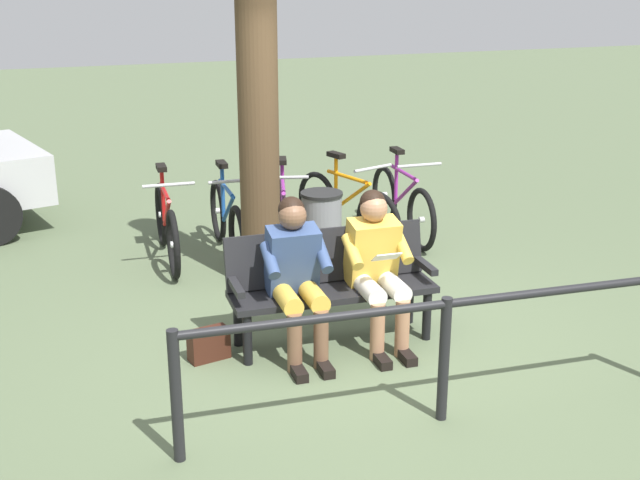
{
  "coord_description": "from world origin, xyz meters",
  "views": [
    {
      "loc": [
        2.21,
        5.34,
        2.81
      ],
      "look_at": [
        0.11,
        -0.47,
        0.75
      ],
      "focal_mm": 46.33,
      "sensor_mm": 36.0,
      "label": 1
    }
  ],
  "objects_px": {
    "litter_bin": "(322,234)",
    "bicycle_green": "(402,204)",
    "bicycle_red": "(167,226)",
    "tree_trunk": "(258,85)",
    "bicycle_orange": "(347,209)",
    "person_reading": "(377,262)",
    "bicycle_black": "(283,217)",
    "bench": "(330,278)",
    "bicycle_blue": "(227,222)",
    "person_companion": "(296,270)",
    "handbag": "(209,344)"
  },
  "relations": [
    {
      "from": "bicycle_black",
      "to": "person_reading",
      "type": "bearing_deg",
      "value": 16.5
    },
    {
      "from": "person_companion",
      "to": "bicycle_red",
      "type": "xyz_separation_m",
      "value": [
        0.56,
        -2.41,
        -0.3
      ]
    },
    {
      "from": "person_reading",
      "to": "bicycle_green",
      "type": "distance_m",
      "value": 2.73
    },
    {
      "from": "tree_trunk",
      "to": "bicycle_red",
      "type": "bearing_deg",
      "value": -52.53
    },
    {
      "from": "tree_trunk",
      "to": "person_companion",
      "type": "bearing_deg",
      "value": 84.21
    },
    {
      "from": "handbag",
      "to": "tree_trunk",
      "type": "bearing_deg",
      "value": -120.51
    },
    {
      "from": "litter_bin",
      "to": "bicycle_green",
      "type": "relative_size",
      "value": 0.48
    },
    {
      "from": "bicycle_green",
      "to": "bicycle_orange",
      "type": "distance_m",
      "value": 0.64
    },
    {
      "from": "bench",
      "to": "bicycle_orange",
      "type": "bearing_deg",
      "value": -112.38
    },
    {
      "from": "person_companion",
      "to": "bench",
      "type": "bearing_deg",
      "value": -152.81
    },
    {
      "from": "bicycle_red",
      "to": "handbag",
      "type": "bearing_deg",
      "value": 0.79
    },
    {
      "from": "bicycle_black",
      "to": "bench",
      "type": "bearing_deg",
      "value": 8.21
    },
    {
      "from": "bicycle_black",
      "to": "person_companion",
      "type": "bearing_deg",
      "value": 0.91
    },
    {
      "from": "bench",
      "to": "bicycle_green",
      "type": "xyz_separation_m",
      "value": [
        -1.65,
        -2.18,
        -0.15
      ]
    },
    {
      "from": "litter_bin",
      "to": "bicycle_green",
      "type": "bearing_deg",
      "value": -146.18
    },
    {
      "from": "person_companion",
      "to": "litter_bin",
      "type": "relative_size",
      "value": 1.48
    },
    {
      "from": "litter_bin",
      "to": "bicycle_black",
      "type": "xyz_separation_m",
      "value": [
        0.13,
        -0.79,
        -0.05
      ]
    },
    {
      "from": "bicycle_blue",
      "to": "handbag",
      "type": "bearing_deg",
      "value": -14.68
    },
    {
      "from": "person_companion",
      "to": "tree_trunk",
      "type": "xyz_separation_m",
      "value": [
        -0.15,
        -1.48,
        1.16
      ]
    },
    {
      "from": "tree_trunk",
      "to": "bicycle_blue",
      "type": "relative_size",
      "value": 2.17
    },
    {
      "from": "person_reading",
      "to": "bicycle_red",
      "type": "bearing_deg",
      "value": -61.46
    },
    {
      "from": "tree_trunk",
      "to": "bicycle_orange",
      "type": "distance_m",
      "value": 2.08
    },
    {
      "from": "person_reading",
      "to": "bicycle_red",
      "type": "relative_size",
      "value": 0.71
    },
    {
      "from": "bicycle_orange",
      "to": "person_companion",
      "type": "bearing_deg",
      "value": -47.42
    },
    {
      "from": "litter_bin",
      "to": "bicycle_orange",
      "type": "xyz_separation_m",
      "value": [
        -0.59,
        -0.85,
        -0.05
      ]
    },
    {
      "from": "person_reading",
      "to": "person_companion",
      "type": "xyz_separation_m",
      "value": [
        0.64,
        -0.03,
        -0.0
      ]
    },
    {
      "from": "person_reading",
      "to": "person_companion",
      "type": "distance_m",
      "value": 0.64
    },
    {
      "from": "bicycle_orange",
      "to": "bench",
      "type": "bearing_deg",
      "value": -42.49
    },
    {
      "from": "person_reading",
      "to": "bicycle_blue",
      "type": "bearing_deg",
      "value": -73.47
    },
    {
      "from": "litter_bin",
      "to": "bicycle_blue",
      "type": "distance_m",
      "value": 1.1
    },
    {
      "from": "bicycle_green",
      "to": "bicycle_blue",
      "type": "distance_m",
      "value": 1.94
    },
    {
      "from": "bench",
      "to": "bicycle_blue",
      "type": "relative_size",
      "value": 0.96
    },
    {
      "from": "tree_trunk",
      "to": "litter_bin",
      "type": "bearing_deg",
      "value": -177.27
    },
    {
      "from": "bicycle_orange",
      "to": "bicycle_blue",
      "type": "xyz_separation_m",
      "value": [
        1.3,
        0.01,
        0.0
      ]
    },
    {
      "from": "tree_trunk",
      "to": "litter_bin",
      "type": "relative_size",
      "value": 4.51
    },
    {
      "from": "person_companion",
      "to": "litter_bin",
      "type": "distance_m",
      "value": 1.7
    },
    {
      "from": "bicycle_red",
      "to": "tree_trunk",
      "type": "bearing_deg",
      "value": 40.7
    },
    {
      "from": "bicycle_red",
      "to": "person_reading",
      "type": "bearing_deg",
      "value": 29.48
    },
    {
      "from": "bicycle_orange",
      "to": "bicycle_green",
      "type": "bearing_deg",
      "value": 69.83
    },
    {
      "from": "bicycle_green",
      "to": "bicycle_red",
      "type": "height_order",
      "value": "same"
    },
    {
      "from": "bicycle_orange",
      "to": "tree_trunk",
      "type": "bearing_deg",
      "value": -71.43
    },
    {
      "from": "bench",
      "to": "bicycle_red",
      "type": "distance_m",
      "value": 2.43
    },
    {
      "from": "litter_bin",
      "to": "bicycle_black",
      "type": "relative_size",
      "value": 0.5
    },
    {
      "from": "person_reading",
      "to": "bicycle_red",
      "type": "xyz_separation_m",
      "value": [
        1.2,
        -2.43,
        -0.31
      ]
    },
    {
      "from": "litter_bin",
      "to": "bicycle_green",
      "type": "xyz_separation_m",
      "value": [
        -1.23,
        -0.82,
        -0.05
      ]
    },
    {
      "from": "bicycle_orange",
      "to": "bicycle_black",
      "type": "distance_m",
      "value": 0.72
    },
    {
      "from": "person_companion",
      "to": "tree_trunk",
      "type": "relative_size",
      "value": 0.33
    },
    {
      "from": "person_reading",
      "to": "bicycle_green",
      "type": "xyz_separation_m",
      "value": [
        -1.34,
        -2.36,
        -0.31
      ]
    },
    {
      "from": "tree_trunk",
      "to": "bicycle_orange",
      "type": "relative_size",
      "value": 2.26
    },
    {
      "from": "bench",
      "to": "litter_bin",
      "type": "bearing_deg",
      "value": -105.03
    }
  ]
}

